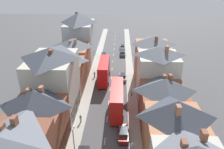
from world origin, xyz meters
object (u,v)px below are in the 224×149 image
car_near_silver (104,55)px  pedestrian_far_right (95,74)px  pedestrian_mid_right (81,118)px  pedestrian_far_left (132,92)px  street_lamp (74,141)px  double_decker_bus_lead (117,99)px  car_parked_right_b (123,77)px  car_parked_right_a (123,53)px  pedestrian_mid_left (132,147)px  double_decker_bus_mid_street (104,70)px  car_far_grey (123,133)px  car_near_blue (123,47)px

car_near_silver → pedestrian_far_right: (-1.37, -15.28, 0.23)m
pedestrian_mid_right → pedestrian_far_left: size_ratio=1.00×
street_lamp → pedestrian_far_right: bearing=90.5°
double_decker_bus_lead → car_parked_right_b: (1.31, 14.50, -2.02)m
pedestrian_far_right → car_parked_right_a: bearing=66.3°
pedestrian_far_right → street_lamp: size_ratio=0.29×
pedestrian_mid_left → double_decker_bus_lead: bearing=103.5°
car_parked_right_a → pedestrian_far_left: pedestrian_far_left is taller
double_decker_bus_mid_street → car_near_silver: (-1.29, 16.79, -2.01)m
double_decker_bus_mid_street → pedestrian_mid_right: size_ratio=6.71×
car_parked_right_a → car_near_silver: bearing=-162.4°
car_far_grey → pedestrian_far_right: size_ratio=2.77×
car_far_grey → street_lamp: street_lamp is taller
car_far_grey → pedestrian_far_right: bearing=108.2°
car_near_blue → pedestrian_far_right: (-7.57, -23.92, 0.19)m
car_parked_right_b → pedestrian_far_right: bearing=174.4°
double_decker_bus_mid_street → car_near_blue: double_decker_bus_mid_street is taller
car_parked_right_b → street_lamp: (-7.35, -27.18, 2.45)m
car_parked_right_a → pedestrian_far_left: 26.65m
car_near_blue → street_lamp: street_lamp is taller
pedestrian_far_right → pedestrian_mid_left: bearing=-71.3°
car_parked_right_b → pedestrian_mid_left: 25.60m
car_near_silver → pedestrian_mid_left: size_ratio=2.38×
pedestrian_mid_left → pedestrian_far_right: (-8.91, 26.30, 0.00)m
double_decker_bus_lead → street_lamp: street_lamp is taller
double_decker_bus_mid_street → car_parked_right_b: 5.36m
pedestrian_far_left → pedestrian_far_right: bearing=135.7°
pedestrian_far_left → car_parked_right_b: bearing=103.0°
double_decker_bus_mid_street → street_lamp: street_lamp is taller
car_far_grey → car_near_blue: bearing=90.0°
double_decker_bus_lead → double_decker_bus_mid_street: size_ratio=1.00×
pedestrian_far_left → street_lamp: size_ratio=0.29×
double_decker_bus_lead → pedestrian_far_right: 16.57m
double_decker_bus_mid_street → pedestrian_far_right: size_ratio=6.71×
pedestrian_mid_right → pedestrian_far_right: same height
car_near_blue → pedestrian_mid_left: 50.24m
pedestrian_mid_left → street_lamp: size_ratio=0.29×
pedestrian_mid_left → car_near_silver: bearing=100.3°
double_decker_bus_mid_street → street_lamp: size_ratio=1.96×
double_decker_bus_lead → double_decker_bus_mid_street: same height
car_near_blue → pedestrian_mid_left: size_ratio=2.68×
double_decker_bus_lead → car_parked_right_a: 32.58m
car_parked_right_b → street_lamp: street_lamp is taller
car_near_blue → car_far_grey: size_ratio=0.97×
double_decker_bus_lead → street_lamp: (-6.04, -12.69, 0.43)m
double_decker_bus_mid_street → pedestrian_far_right: (-2.66, 1.51, -1.78)m
double_decker_bus_mid_street → car_parked_right_a: bearing=75.3°
car_near_silver → pedestrian_far_left: pedestrian_far_left is taller
car_far_grey → street_lamp: (-7.35, -4.89, 2.41)m
pedestrian_far_right → street_lamp: street_lamp is taller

